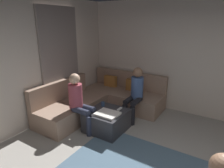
{
  "coord_description": "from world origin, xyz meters",
  "views": [
    {
      "loc": [
        0.56,
        -1.85,
        2.17
      ],
      "look_at": [
        -1.63,
        1.63,
        0.85
      ],
      "focal_mm": 31.27,
      "sensor_mm": 36.0,
      "label": 1
    }
  ],
  "objects_px": {
    "coffee_mug": "(103,104)",
    "game_remote": "(120,109)",
    "sectional_couch": "(102,100)",
    "person_on_couch_side": "(79,100)",
    "ottoman": "(107,120)",
    "person_on_couch_back": "(135,92)"
  },
  "relations": [
    {
      "from": "game_remote",
      "to": "person_on_couch_back",
      "type": "distance_m",
      "value": 0.6
    },
    {
      "from": "sectional_couch",
      "to": "ottoman",
      "type": "bearing_deg",
      "value": -49.34
    },
    {
      "from": "sectional_couch",
      "to": "person_on_couch_side",
      "type": "relative_size",
      "value": 2.12
    },
    {
      "from": "coffee_mug",
      "to": "game_remote",
      "type": "distance_m",
      "value": 0.4
    },
    {
      "from": "coffee_mug",
      "to": "ottoman",
      "type": "bearing_deg",
      "value": -39.29
    },
    {
      "from": "person_on_couch_side",
      "to": "sectional_couch",
      "type": "bearing_deg",
      "value": -171.6
    },
    {
      "from": "ottoman",
      "to": "coffee_mug",
      "type": "distance_m",
      "value": 0.38
    },
    {
      "from": "person_on_couch_back",
      "to": "person_on_couch_side",
      "type": "xyz_separation_m",
      "value": [
        -0.73,
        -1.06,
        0.0
      ]
    },
    {
      "from": "ottoman",
      "to": "person_on_couch_back",
      "type": "relative_size",
      "value": 0.63
    },
    {
      "from": "ottoman",
      "to": "person_on_couch_side",
      "type": "height_order",
      "value": "person_on_couch_side"
    },
    {
      "from": "sectional_couch",
      "to": "game_remote",
      "type": "xyz_separation_m",
      "value": [
        0.8,
        -0.5,
        0.15
      ]
    },
    {
      "from": "sectional_couch",
      "to": "person_on_couch_side",
      "type": "bearing_deg",
      "value": -81.6
    },
    {
      "from": "coffee_mug",
      "to": "person_on_couch_side",
      "type": "distance_m",
      "value": 0.56
    },
    {
      "from": "ottoman",
      "to": "game_remote",
      "type": "height_order",
      "value": "game_remote"
    },
    {
      "from": "sectional_couch",
      "to": "game_remote",
      "type": "bearing_deg",
      "value": -32.06
    },
    {
      "from": "sectional_couch",
      "to": "person_on_couch_back",
      "type": "distance_m",
      "value": 0.96
    },
    {
      "from": "coffee_mug",
      "to": "person_on_couch_back",
      "type": "bearing_deg",
      "value": 51.07
    },
    {
      "from": "sectional_couch",
      "to": "person_on_couch_side",
      "type": "distance_m",
      "value": 1.08
    },
    {
      "from": "coffee_mug",
      "to": "game_remote",
      "type": "bearing_deg",
      "value": 5.71
    },
    {
      "from": "sectional_couch",
      "to": "game_remote",
      "type": "height_order",
      "value": "sectional_couch"
    },
    {
      "from": "game_remote",
      "to": "person_on_couch_side",
      "type": "relative_size",
      "value": 0.12
    },
    {
      "from": "ottoman",
      "to": "coffee_mug",
      "type": "height_order",
      "value": "coffee_mug"
    }
  ]
}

